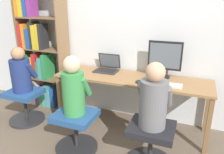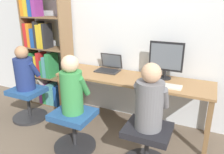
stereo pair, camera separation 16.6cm
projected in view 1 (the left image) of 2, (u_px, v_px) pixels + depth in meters
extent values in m
plane|color=brown|center=(124.00, 137.00, 2.93)|extent=(14.00, 14.00, 0.00)
cube|color=silver|center=(140.00, 33.00, 3.09)|extent=(10.00, 0.05, 2.60)
cube|color=olive|center=(132.00, 78.00, 2.95)|extent=(2.09, 0.60, 0.03)
cube|color=brown|center=(60.00, 100.00, 3.19)|extent=(0.05, 0.05, 0.72)
cube|color=brown|center=(208.00, 127.00, 2.50)|extent=(0.05, 0.05, 0.72)
cube|color=brown|center=(78.00, 87.00, 3.65)|extent=(0.05, 0.05, 0.72)
cube|color=brown|center=(207.00, 107.00, 2.96)|extent=(0.05, 0.05, 0.72)
cylinder|color=black|center=(163.00, 77.00, 2.94)|extent=(0.18, 0.18, 0.01)
cylinder|color=black|center=(164.00, 73.00, 2.93)|extent=(0.04, 0.04, 0.10)
cube|color=black|center=(165.00, 56.00, 2.85)|extent=(0.44, 0.02, 0.38)
cube|color=slate|center=(165.00, 56.00, 2.84)|extent=(0.40, 0.01, 0.33)
cube|color=#2D2D30|center=(106.00, 71.00, 3.18)|extent=(0.34, 0.23, 0.02)
cube|color=black|center=(106.00, 70.00, 3.18)|extent=(0.30, 0.18, 0.00)
cube|color=#2D2D30|center=(109.00, 61.00, 3.26)|extent=(0.34, 0.06, 0.22)
cube|color=slate|center=(109.00, 61.00, 3.26)|extent=(0.30, 0.05, 0.19)
cube|color=silver|center=(163.00, 84.00, 2.68)|extent=(0.46, 0.14, 0.02)
cube|color=#BAB8AD|center=(163.00, 83.00, 2.67)|extent=(0.42, 0.11, 0.00)
ellipsoid|color=black|center=(139.00, 81.00, 2.76)|extent=(0.07, 0.11, 0.03)
cylinder|color=#262628|center=(150.00, 147.00, 2.37)|extent=(0.05, 0.05, 0.38)
cube|color=black|center=(151.00, 129.00, 2.30)|extent=(0.47, 0.42, 0.07)
cylinder|color=#262628|center=(77.00, 147.00, 2.70)|extent=(0.52, 0.52, 0.04)
cylinder|color=#262628|center=(76.00, 132.00, 2.63)|extent=(0.05, 0.05, 0.38)
cube|color=#234C84|center=(75.00, 116.00, 2.56)|extent=(0.47, 0.42, 0.07)
cylinder|color=slate|center=(153.00, 104.00, 2.20)|extent=(0.28, 0.28, 0.50)
sphere|color=tan|center=(155.00, 72.00, 2.09)|extent=(0.20, 0.20, 0.20)
cylinder|color=slate|center=(142.00, 93.00, 2.29)|extent=(0.08, 0.21, 0.28)
cylinder|color=slate|center=(168.00, 97.00, 2.20)|extent=(0.08, 0.21, 0.28)
cylinder|color=#388C47|center=(74.00, 93.00, 2.47)|extent=(0.25, 0.25, 0.50)
sphere|color=beige|center=(72.00, 65.00, 2.35)|extent=(0.20, 0.20, 0.20)
cylinder|color=#388C47|center=(67.00, 84.00, 2.55)|extent=(0.07, 0.20, 0.27)
cylinder|color=#388C47|center=(86.00, 87.00, 2.46)|extent=(0.07, 0.20, 0.27)
cube|color=brown|center=(25.00, 47.00, 3.66)|extent=(0.02, 0.32, 1.99)
cube|color=brown|center=(64.00, 51.00, 3.39)|extent=(0.02, 0.32, 1.99)
cube|color=brown|center=(49.00, 104.00, 3.85)|extent=(0.74, 0.30, 0.02)
cube|color=brown|center=(47.00, 78.00, 3.69)|extent=(0.74, 0.30, 0.02)
cube|color=brown|center=(44.00, 49.00, 3.53)|extent=(0.74, 0.30, 0.02)
cube|color=brown|center=(40.00, 18.00, 3.37)|extent=(0.74, 0.30, 0.02)
cube|color=silver|center=(33.00, 94.00, 3.88)|extent=(0.09, 0.23, 0.27)
cube|color=silver|center=(37.00, 91.00, 3.82)|extent=(0.08, 0.24, 0.42)
cube|color=#8C338C|center=(41.00, 95.00, 3.82)|extent=(0.06, 0.24, 0.30)
cube|color=#2D8C47|center=(44.00, 96.00, 3.78)|extent=(0.06, 0.22, 0.27)
cube|color=teal|center=(48.00, 95.00, 3.75)|extent=(0.08, 0.23, 0.35)
cube|color=teal|center=(51.00, 97.00, 3.71)|extent=(0.08, 0.19, 0.30)
cube|color=#1E4C9E|center=(56.00, 96.00, 3.69)|extent=(0.07, 0.22, 0.36)
cube|color=#2D8C47|center=(28.00, 65.00, 3.70)|extent=(0.05, 0.22, 0.38)
cube|color=#262628|center=(31.00, 68.00, 3.69)|extent=(0.09, 0.22, 0.27)
cube|color=gold|center=(35.00, 66.00, 3.66)|extent=(0.05, 0.23, 0.35)
cube|color=red|center=(37.00, 65.00, 3.62)|extent=(0.06, 0.21, 0.40)
cube|color=#2D8C47|center=(40.00, 69.00, 3.61)|extent=(0.04, 0.18, 0.28)
cube|color=teal|center=(43.00, 68.00, 3.59)|extent=(0.07, 0.22, 0.35)
cube|color=#2D8C47|center=(48.00, 66.00, 3.57)|extent=(0.08, 0.26, 0.41)
cube|color=red|center=(25.00, 35.00, 3.55)|extent=(0.07, 0.26, 0.38)
cube|color=orange|center=(27.00, 36.00, 3.52)|extent=(0.06, 0.23, 0.38)
cube|color=#1E4C9E|center=(32.00, 38.00, 3.50)|extent=(0.08, 0.23, 0.30)
cube|color=#262628|center=(35.00, 35.00, 3.46)|extent=(0.04, 0.24, 0.42)
cube|color=gold|center=(37.00, 37.00, 3.44)|extent=(0.07, 0.20, 0.37)
cube|color=gold|center=(41.00, 36.00, 3.42)|extent=(0.04, 0.23, 0.39)
cube|color=#262628|center=(43.00, 37.00, 3.40)|extent=(0.04, 0.21, 0.39)
cube|color=orange|center=(20.00, 5.00, 3.38)|extent=(0.06, 0.22, 0.33)
cube|color=gold|center=(25.00, 7.00, 3.39)|extent=(0.08, 0.27, 0.28)
cube|color=#1E4C9E|center=(29.00, 8.00, 3.34)|extent=(0.07, 0.22, 0.26)
cube|color=#8C338C|center=(32.00, 7.00, 3.29)|extent=(0.07, 0.19, 0.28)
cylinder|color=#262628|center=(27.00, 119.00, 3.33)|extent=(0.52, 0.52, 0.04)
cylinder|color=#262628|center=(26.00, 107.00, 3.27)|extent=(0.05, 0.05, 0.38)
cube|color=#234C84|center=(24.00, 93.00, 3.19)|extent=(0.47, 0.42, 0.07)
cylinder|color=navy|center=(21.00, 76.00, 3.10)|extent=(0.27, 0.27, 0.47)
sphere|color=#A87A56|center=(18.00, 54.00, 3.00)|extent=(0.19, 0.19, 0.19)
cylinder|color=navy|center=(17.00, 69.00, 3.18)|extent=(0.08, 0.20, 0.26)
cylinder|color=navy|center=(31.00, 71.00, 3.09)|extent=(0.08, 0.20, 0.26)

